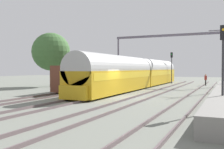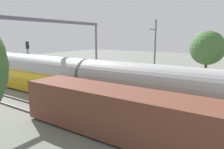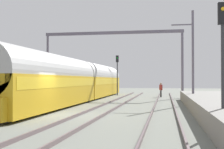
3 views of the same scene
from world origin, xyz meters
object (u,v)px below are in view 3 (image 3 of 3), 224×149
passenger_train (80,81)px  railway_signal_near (223,49)px  railway_signal_far (117,70)px  catenary_gantry (112,48)px  person_crossing (161,89)px  freight_car (13,87)px

passenger_train → railway_signal_near: 19.23m
railway_signal_far → catenary_gantry: bearing=-88.4°
person_crossing → railway_signal_near: 24.26m
railway_signal_near → passenger_train: bearing=123.4°
catenary_gantry → railway_signal_far: bearing=91.6°
railway_signal_near → catenary_gantry: catenary_gantry is taller
passenger_train → railway_signal_far: (1.92, 11.47, 1.43)m
railway_signal_near → catenary_gantry: (-8.52, 22.92, 2.58)m
passenger_train → catenary_gantry: 8.21m
person_crossing → freight_car: bearing=113.7°
person_crossing → railway_signal_far: (-5.80, 3.50, 2.37)m
passenger_train → person_crossing: size_ratio=18.99×
freight_car → railway_signal_near: railway_signal_near is taller
freight_car → railway_signal_far: (6.01, 17.12, 1.93)m
passenger_train → catenary_gantry: bearing=73.5°
railway_signal_near → railway_signal_far: railway_signal_far is taller
freight_car → railway_signal_near: (14.65, -10.36, 1.86)m
railway_signal_far → railway_signal_near: bearing=-72.5°
freight_car → person_crossing: 18.03m
railway_signal_far → catenary_gantry: 5.21m
railway_signal_near → railway_signal_far: size_ratio=0.98×
freight_car → railway_signal_far: bearing=70.7°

